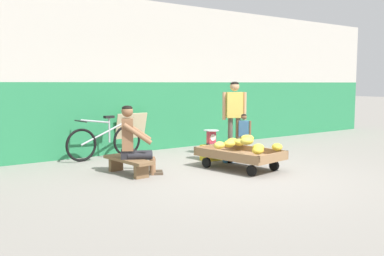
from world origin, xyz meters
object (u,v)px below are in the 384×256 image
object	(u,v)px
customer_child	(244,132)
vendor_seated	(133,140)
shopping_bag	(228,156)
bicycle_near_left	(105,141)
customer_adult	(234,110)
low_bench	(128,162)
sign_board	(130,133)
weighing_scale	(211,137)
banana_cart	(240,156)
plastic_crate	(211,152)

from	to	relation	value
customer_child	vendor_seated	bearing A→B (deg)	178.20
shopping_bag	vendor_seated	bearing A→B (deg)	177.20
bicycle_near_left	customer_child	bearing A→B (deg)	-38.87
bicycle_near_left	customer_adult	world-z (taller)	customer_adult
vendor_seated	low_bench	bearing A→B (deg)	151.00
low_bench	sign_board	world-z (taller)	sign_board
weighing_scale	customer_child	bearing A→B (deg)	-33.02
vendor_seated	shopping_bag	distance (m)	2.04
customer_adult	customer_child	size ratio (longest dim) A/B	1.69
low_bench	weighing_scale	xyz separation A→B (m)	(1.94, 0.23, 0.25)
vendor_seated	customer_child	bearing A→B (deg)	-1.80
banana_cart	plastic_crate	world-z (taller)	banana_cart
bicycle_near_left	customer_adult	xyz separation A→B (m)	(2.25, -1.33, 0.60)
customer_adult	customer_child	world-z (taller)	customer_adult
plastic_crate	customer_adult	distance (m)	1.03
vendor_seated	customer_adult	xyz separation A→B (m)	(2.50, 0.32, 0.38)
plastic_crate	shopping_bag	size ratio (longest dim) A/B	1.50
shopping_bag	customer_child	bearing A→B (deg)	3.03
vendor_seated	banana_cart	bearing A→B (deg)	-22.75
vendor_seated	sign_board	size ratio (longest dim) A/B	1.31
vendor_seated	plastic_crate	size ratio (longest dim) A/B	3.17
low_bench	shopping_bag	xyz separation A→B (m)	(2.06, -0.14, -0.08)
customer_child	low_bench	bearing A→B (deg)	177.27
sign_board	shopping_bag	size ratio (longest dim) A/B	3.62
banana_cart	low_bench	xyz separation A→B (m)	(-1.79, 0.76, -0.04)
bicycle_near_left	sign_board	xyz separation A→B (m)	(0.75, 0.34, 0.08)
customer_child	shopping_bag	xyz separation A→B (m)	(-0.41, -0.02, -0.44)
low_bench	shopping_bag	bearing A→B (deg)	-3.88
low_bench	customer_child	size ratio (longest dim) A/B	1.24
bicycle_near_left	sign_board	distance (m)	0.83
banana_cart	weighing_scale	xyz separation A→B (m)	(0.15, 0.99, 0.21)
bicycle_near_left	shopping_bag	size ratio (longest dim) A/B	6.91
customer_child	banana_cart	bearing A→B (deg)	-136.97
plastic_crate	banana_cart	bearing A→B (deg)	-98.88
low_bench	customer_child	distance (m)	2.50
banana_cart	plastic_crate	bearing A→B (deg)	81.12
shopping_bag	customer_adult	bearing A→B (deg)	38.92
shopping_bag	low_bench	bearing A→B (deg)	176.12
low_bench	customer_adult	distance (m)	2.70
sign_board	customer_child	size ratio (longest dim) A/B	0.96
plastic_crate	sign_board	xyz separation A→B (m)	(-0.86, 1.72, 0.28)
bicycle_near_left	customer_child	size ratio (longest dim) A/B	1.84
plastic_crate	customer_child	world-z (taller)	customer_child
banana_cart	shopping_bag	world-z (taller)	banana_cart
banana_cart	weighing_scale	bearing A→B (deg)	81.11
sign_board	banana_cart	bearing A→B (deg)	-75.43
weighing_scale	bicycle_near_left	world-z (taller)	bicycle_near_left
banana_cart	customer_adult	size ratio (longest dim) A/B	1.01
banana_cart	vendor_seated	size ratio (longest dim) A/B	1.36
customer_adult	shopping_bag	distance (m)	1.07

